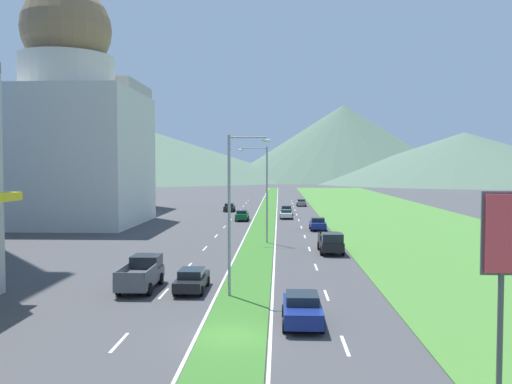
{
  "coord_description": "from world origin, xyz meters",
  "views": [
    {
      "loc": [
        2.14,
        -25.04,
        7.99
      ],
      "look_at": [
        -1.2,
        53.57,
        4.32
      ],
      "focal_mm": 38.1,
      "sensor_mm": 36.0,
      "label": 1
    }
  ],
  "objects_px": {
    "car_2": "(229,207)",
    "car_6": "(302,309)",
    "car_5": "(286,214)",
    "car_7": "(301,203)",
    "car_4": "(318,224)",
    "pickup_truck_0": "(142,274)",
    "pickup_truck_1": "(331,243)",
    "street_lamp_mid": "(264,188)",
    "car_1": "(192,279)",
    "car_0": "(242,215)",
    "street_lamp_near": "(233,205)",
    "car_3": "(286,210)"
  },
  "relations": [
    {
      "from": "car_2",
      "to": "car_6",
      "type": "distance_m",
      "value": 69.86
    },
    {
      "from": "car_5",
      "to": "car_7",
      "type": "distance_m",
      "value": 26.91
    },
    {
      "from": "car_4",
      "to": "pickup_truck_0",
      "type": "height_order",
      "value": "pickup_truck_0"
    },
    {
      "from": "car_2",
      "to": "pickup_truck_1",
      "type": "distance_m",
      "value": 48.29
    },
    {
      "from": "street_lamp_mid",
      "to": "car_1",
      "type": "distance_m",
      "value": 22.84
    },
    {
      "from": "car_0",
      "to": "car_4",
      "type": "bearing_deg",
      "value": -138.67
    },
    {
      "from": "car_2",
      "to": "car_6",
      "type": "height_order",
      "value": "car_6"
    },
    {
      "from": "car_2",
      "to": "car_5",
      "type": "height_order",
      "value": "car_2"
    },
    {
      "from": "street_lamp_mid",
      "to": "car_1",
      "type": "bearing_deg",
      "value": -100.42
    },
    {
      "from": "street_lamp_mid",
      "to": "car_0",
      "type": "distance_m",
      "value": 24.57
    },
    {
      "from": "pickup_truck_1",
      "to": "pickup_truck_0",
      "type": "bearing_deg",
      "value": -42.2
    },
    {
      "from": "car_7",
      "to": "street_lamp_near",
      "type": "bearing_deg",
      "value": -5.42
    },
    {
      "from": "car_2",
      "to": "street_lamp_near",
      "type": "bearing_deg",
      "value": -174.53
    },
    {
      "from": "car_7",
      "to": "pickup_truck_1",
      "type": "relative_size",
      "value": 0.74
    },
    {
      "from": "car_1",
      "to": "car_4",
      "type": "bearing_deg",
      "value": -17.18
    },
    {
      "from": "car_6",
      "to": "pickup_truck_0",
      "type": "relative_size",
      "value": 0.84
    },
    {
      "from": "car_5",
      "to": "car_7",
      "type": "relative_size",
      "value": 1.09
    },
    {
      "from": "street_lamp_near",
      "to": "car_5",
      "type": "distance_m",
      "value": 50.85
    },
    {
      "from": "car_0",
      "to": "car_7",
      "type": "xyz_separation_m",
      "value": [
        10.0,
        30.14,
        -0.07
      ]
    },
    {
      "from": "street_lamp_mid",
      "to": "car_4",
      "type": "distance_m",
      "value": 14.48
    },
    {
      "from": "car_2",
      "to": "pickup_truck_1",
      "type": "xyz_separation_m",
      "value": [
        13.66,
        -46.32,
        0.24
      ]
    },
    {
      "from": "car_5",
      "to": "car_6",
      "type": "bearing_deg",
      "value": 0.1
    },
    {
      "from": "car_2",
      "to": "car_3",
      "type": "height_order",
      "value": "car_3"
    },
    {
      "from": "car_1",
      "to": "pickup_truck_1",
      "type": "height_order",
      "value": "pickup_truck_1"
    },
    {
      "from": "pickup_truck_0",
      "to": "car_4",
      "type": "bearing_deg",
      "value": -22.56
    },
    {
      "from": "car_5",
      "to": "car_6",
      "type": "distance_m",
      "value": 56.21
    },
    {
      "from": "car_7",
      "to": "car_0",
      "type": "bearing_deg",
      "value": -18.36
    },
    {
      "from": "street_lamp_mid",
      "to": "car_7",
      "type": "distance_m",
      "value": 54.46
    },
    {
      "from": "car_4",
      "to": "pickup_truck_1",
      "type": "bearing_deg",
      "value": -0.27
    },
    {
      "from": "car_5",
      "to": "car_6",
      "type": "height_order",
      "value": "car_6"
    },
    {
      "from": "car_0",
      "to": "car_1",
      "type": "distance_m",
      "value": 45.66
    },
    {
      "from": "street_lamp_near",
      "to": "car_6",
      "type": "relative_size",
      "value": 2.19
    },
    {
      "from": "street_lamp_near",
      "to": "car_3",
      "type": "relative_size",
      "value": 2.28
    },
    {
      "from": "car_1",
      "to": "car_6",
      "type": "distance_m",
      "value": 9.82
    },
    {
      "from": "pickup_truck_0",
      "to": "street_lamp_mid",
      "type": "bearing_deg",
      "value": -19.12
    },
    {
      "from": "car_5",
      "to": "pickup_truck_1",
      "type": "bearing_deg",
      "value": 6.33
    },
    {
      "from": "car_4",
      "to": "street_lamp_mid",
      "type": "bearing_deg",
      "value": -28.3
    },
    {
      "from": "pickup_truck_0",
      "to": "street_lamp_near",
      "type": "bearing_deg",
      "value": -106.89
    },
    {
      "from": "car_1",
      "to": "car_4",
      "type": "xyz_separation_m",
      "value": [
        10.48,
        33.89,
        0.05
      ]
    },
    {
      "from": "car_2",
      "to": "car_1",
      "type": "bearing_deg",
      "value": -176.99
    },
    {
      "from": "pickup_truck_1",
      "to": "street_lamp_mid",
      "type": "bearing_deg",
      "value": -134.25
    },
    {
      "from": "car_1",
      "to": "car_5",
      "type": "relative_size",
      "value": 1.06
    },
    {
      "from": "car_7",
      "to": "car_3",
      "type": "bearing_deg",
      "value": -9.51
    },
    {
      "from": "car_2",
      "to": "car_5",
      "type": "relative_size",
      "value": 0.97
    },
    {
      "from": "car_1",
      "to": "car_5",
      "type": "height_order",
      "value": "car_1"
    },
    {
      "from": "car_2",
      "to": "pickup_truck_0",
      "type": "height_order",
      "value": "pickup_truck_0"
    },
    {
      "from": "car_3",
      "to": "car_5",
      "type": "distance_m",
      "value": 6.98
    },
    {
      "from": "pickup_truck_1",
      "to": "car_2",
      "type": "bearing_deg",
      "value": -163.57
    },
    {
      "from": "street_lamp_mid",
      "to": "pickup_truck_0",
      "type": "height_order",
      "value": "street_lamp_mid"
    },
    {
      "from": "car_3",
      "to": "car_4",
      "type": "bearing_deg",
      "value": 9.36
    }
  ]
}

